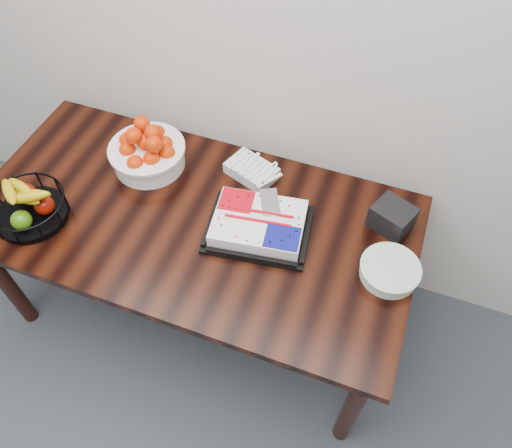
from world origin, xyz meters
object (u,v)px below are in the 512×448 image
(fruit_basket, at_px, (28,206))
(napkin_box, at_px, (392,217))
(table, at_px, (193,230))
(cake_tray, at_px, (259,225))
(plate_stack, at_px, (390,271))
(tangerine_bowl, at_px, (147,149))

(fruit_basket, bearing_deg, napkin_box, 18.66)
(table, relative_size, napkin_box, 12.06)
(table, height_order, cake_tray, cake_tray)
(napkin_box, bearing_deg, plate_stack, -79.83)
(tangerine_bowl, bearing_deg, table, -35.15)
(fruit_basket, bearing_deg, tangerine_bowl, 54.69)
(cake_tray, xyz_separation_m, fruit_basket, (-0.88, -0.25, 0.03))
(plate_stack, bearing_deg, table, -179.42)
(table, xyz_separation_m, tangerine_bowl, (-0.30, 0.21, 0.18))
(table, height_order, tangerine_bowl, tangerine_bowl)
(plate_stack, bearing_deg, fruit_basket, -170.71)
(fruit_basket, height_order, napkin_box, fruit_basket)
(table, distance_m, fruit_basket, 0.66)
(table, bearing_deg, tangerine_bowl, 144.85)
(table, distance_m, cake_tray, 0.31)
(tangerine_bowl, bearing_deg, cake_tray, -16.99)
(tangerine_bowl, xyz_separation_m, fruit_basket, (-0.30, -0.43, -0.02))
(cake_tray, xyz_separation_m, plate_stack, (0.52, -0.02, -0.01))
(cake_tray, bearing_deg, tangerine_bowl, 163.01)
(plate_stack, bearing_deg, cake_tray, 177.33)
(fruit_basket, height_order, plate_stack, fruit_basket)
(napkin_box, bearing_deg, cake_tray, -156.81)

